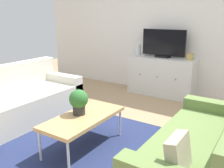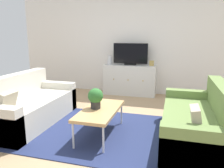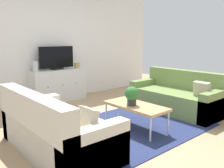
% 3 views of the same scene
% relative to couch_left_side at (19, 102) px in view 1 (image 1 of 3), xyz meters
% --- Properties ---
extents(ground_plane, '(10.00, 10.00, 0.00)m').
position_rel_couch_left_side_xyz_m(ground_plane, '(1.44, 0.10, -0.28)').
color(ground_plane, tan).
extents(wall_back, '(6.40, 0.12, 2.70)m').
position_rel_couch_left_side_xyz_m(wall_back, '(1.44, 2.65, 1.07)').
color(wall_back, white).
rests_on(wall_back, ground_plane).
extents(area_rug, '(2.50, 1.90, 0.01)m').
position_rel_couch_left_side_xyz_m(area_rug, '(1.44, -0.05, -0.27)').
color(area_rug, navy).
rests_on(area_rug, ground_plane).
extents(couch_left_side, '(0.88, 1.84, 0.83)m').
position_rel_couch_left_side_xyz_m(couch_left_side, '(0.00, 0.00, 0.00)').
color(couch_left_side, beige).
rests_on(couch_left_side, ground_plane).
extents(couch_right_side, '(0.88, 1.84, 0.83)m').
position_rel_couch_left_side_xyz_m(couch_right_side, '(2.87, 0.00, 0.00)').
color(couch_right_side, olive).
rests_on(couch_right_side, ground_plane).
extents(coffee_table, '(0.50, 1.09, 0.42)m').
position_rel_couch_left_side_xyz_m(coffee_table, '(1.42, -0.15, 0.11)').
color(coffee_table, tan).
rests_on(coffee_table, ground_plane).
extents(potted_plant, '(0.23, 0.23, 0.31)m').
position_rel_couch_left_side_xyz_m(potted_plant, '(1.35, -0.13, 0.31)').
color(potted_plant, '#2D2D2D').
rests_on(potted_plant, coffee_table).
extents(tv_console, '(1.33, 0.47, 0.77)m').
position_rel_couch_left_side_xyz_m(tv_console, '(1.37, 2.37, 0.10)').
color(tv_console, silver).
rests_on(tv_console, ground_plane).
extents(flat_screen_tv, '(0.87, 0.16, 0.55)m').
position_rel_couch_left_side_xyz_m(flat_screen_tv, '(1.37, 2.39, 0.76)').
color(flat_screen_tv, black).
rests_on(flat_screen_tv, tv_console).
extents(glass_vase, '(0.11, 0.11, 0.23)m').
position_rel_couch_left_side_xyz_m(glass_vase, '(0.83, 2.37, 0.60)').
color(glass_vase, silver).
rests_on(glass_vase, tv_console).
extents(mantel_clock, '(0.11, 0.07, 0.13)m').
position_rel_couch_left_side_xyz_m(mantel_clock, '(1.92, 2.37, 0.55)').
color(mantel_clock, tan).
rests_on(mantel_clock, tv_console).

